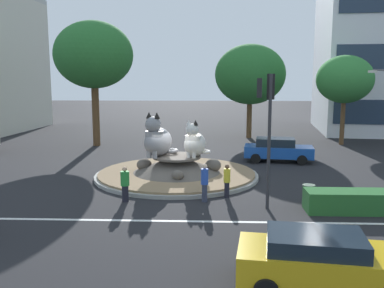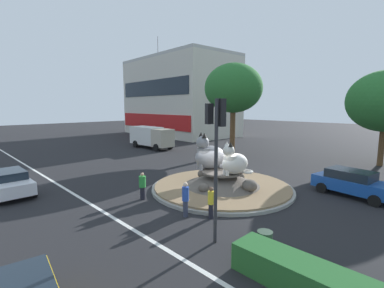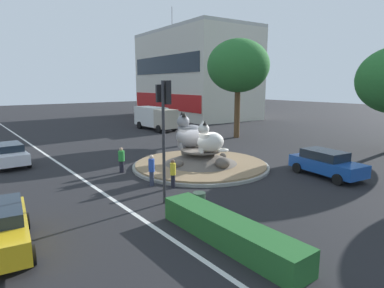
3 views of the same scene
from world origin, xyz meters
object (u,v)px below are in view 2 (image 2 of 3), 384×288
at_px(traffic_light_mast, 217,139).
at_px(delivery_box_truck, 151,136).
at_px(pedestrian_yellow_shirt, 211,202).
at_px(cat_statue_grey, 209,155).
at_px(pedestrian_blue_shirt, 185,198).
at_px(cat_statue_white, 234,162).
at_px(pedestrian_green_shirt, 142,186).
at_px(hatchback_near_shophouse, 10,182).
at_px(second_tree_near_tower, 233,88).
at_px(litter_bin, 265,243).
at_px(shophouse_block, 179,97).
at_px(parked_car_right, 353,183).

relative_size(traffic_light_mast, delivery_box_truck, 0.83).
height_order(pedestrian_yellow_shirt, delivery_box_truck, delivery_box_truck).
distance_m(cat_statue_grey, pedestrian_blue_shirt, 5.46).
distance_m(cat_statue_white, traffic_light_mast, 6.65).
height_order(pedestrian_green_shirt, hatchback_near_shophouse, pedestrian_green_shirt).
xyz_separation_m(cat_statue_white, second_tree_near_tower, (-8.44, 10.88, 5.34)).
xyz_separation_m(hatchback_near_shophouse, litter_bin, (14.37, 5.20, -0.35)).
bearing_deg(pedestrian_blue_shirt, litter_bin, -86.29).
relative_size(traffic_light_mast, shophouse_block, 0.25).
distance_m(traffic_light_mast, litter_bin, 4.18).
bearing_deg(delivery_box_truck, second_tree_near_tower, 20.12).
bearing_deg(cat_statue_white, traffic_light_mast, 48.14).
relative_size(pedestrian_blue_shirt, litter_bin, 1.94).
xyz_separation_m(cat_statue_white, delivery_box_truck, (-18.58, 7.06, -0.43)).
bearing_deg(cat_statue_grey, traffic_light_mast, 63.72).
distance_m(shophouse_block, pedestrian_blue_shirt, 39.79).
bearing_deg(shophouse_block, second_tree_near_tower, -23.03).
bearing_deg(traffic_light_mast, litter_bin, -65.53).
bearing_deg(hatchback_near_shophouse, parked_car_right, 44.96).
distance_m(pedestrian_blue_shirt, parked_car_right, 10.48).
distance_m(cat_statue_white, pedestrian_green_shirt, 5.69).
bearing_deg(shophouse_block, parked_car_right, -22.09).
bearing_deg(litter_bin, traffic_light_mast, -165.80).
bearing_deg(pedestrian_yellow_shirt, pedestrian_green_shirt, 72.72).
relative_size(second_tree_near_tower, parked_car_right, 2.15).
height_order(traffic_light_mast, hatchback_near_shophouse, traffic_light_mast).
bearing_deg(parked_car_right, pedestrian_blue_shirt, -108.85).
distance_m(traffic_light_mast, second_tree_near_tower, 20.28).
distance_m(pedestrian_blue_shirt, litter_bin, 4.58).
distance_m(cat_statue_grey, delivery_box_truck, 17.97).
height_order(pedestrian_yellow_shirt, pedestrian_blue_shirt, pedestrian_blue_shirt).
xyz_separation_m(shophouse_block, pedestrian_blue_shirt, (29.69, -25.76, -6.19)).
height_order(cat_statue_white, hatchback_near_shophouse, cat_statue_white).
bearing_deg(pedestrian_blue_shirt, cat_statue_white, 14.77).
relative_size(shophouse_block, pedestrian_green_shirt, 13.99).
xyz_separation_m(traffic_light_mast, delivery_box_truck, (-21.81, 12.46, -2.59)).
relative_size(cat_statue_white, hatchback_near_shophouse, 0.51).
bearing_deg(delivery_box_truck, cat_statue_grey, -23.71).
relative_size(traffic_light_mast, litter_bin, 6.31).
height_order(pedestrian_green_shirt, litter_bin, pedestrian_green_shirt).
relative_size(traffic_light_mast, hatchback_near_shophouse, 1.35).
bearing_deg(pedestrian_yellow_shirt, parked_car_right, -50.81).
xyz_separation_m(cat_statue_grey, hatchback_near_shophouse, (-7.14, -10.10, -1.32)).
bearing_deg(pedestrian_blue_shirt, shophouse_block, 56.35).
bearing_deg(traffic_light_mast, shophouse_block, 60.87).
bearing_deg(litter_bin, pedestrian_yellow_shirt, 164.10).
bearing_deg(litter_bin, pedestrian_green_shirt, 178.72).
bearing_deg(pedestrian_blue_shirt, pedestrian_green_shirt, 98.97).
bearing_deg(litter_bin, second_tree_near_tower, 130.74).
relative_size(traffic_light_mast, pedestrian_blue_shirt, 3.26).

